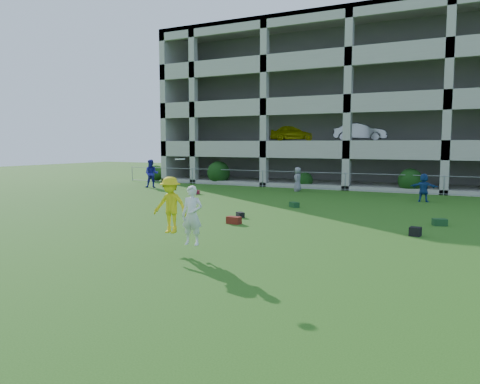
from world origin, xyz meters
The scene contains 14 objects.
ground centered at (0.00, 0.00, 0.00)m, with size 100.00×100.00×0.00m, color #235114.
bystander_a centered at (-12.65, 14.77, 0.99)m, with size 0.96×0.75×1.98m, color #232094.
bystander_c centered at (-2.64, 17.15, 0.79)m, with size 0.77×0.50×1.57m, color gray.
bystander_d centered at (5.28, 15.01, 0.76)m, with size 1.40×0.45×1.51m, color navy.
bag_red_a centered at (-0.46, 4.27, 0.14)m, with size 0.55×0.30×0.28m, color #521A0E.
bag_black_b centered at (-0.97, 5.80, 0.11)m, with size 0.40×0.25×0.22m, color black.
bag_green_c centered at (6.66, 7.52, 0.13)m, with size 0.50×0.35×0.26m, color #143821.
crate_d centered at (6.09, 4.97, 0.15)m, with size 0.35×0.35×0.30m, color black.
bag_red_f centered at (-7.56, 12.61, 0.12)m, with size 0.45×0.28×0.24m, color maroon.
bag_green_g centered at (-0.08, 9.80, 0.12)m, with size 0.50×0.30×0.25m, color #143816.
frisbee_contest centered at (0.32, -0.67, 1.29)m, with size 1.85×0.95×2.36m.
parking_garage centered at (-0.01, 27.70, 6.01)m, with size 30.00×14.00×12.00m.
fence centered at (0.00, 19.00, 0.61)m, with size 36.06×0.06×1.20m.
shrub_row centered at (4.59, 19.70, 1.51)m, with size 34.38×2.52×3.50m.
Camera 1 is at (7.99, -11.50, 3.09)m, focal length 35.00 mm.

